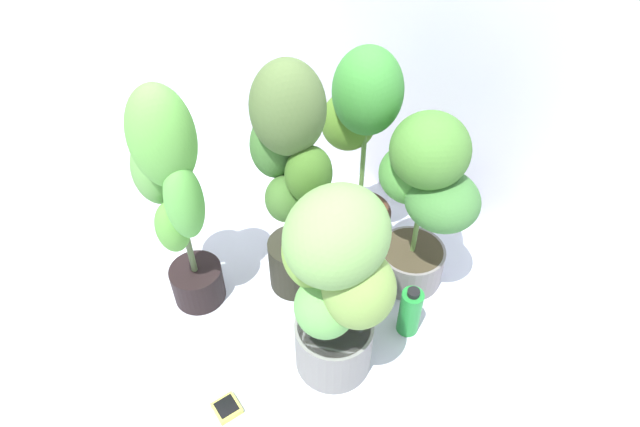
# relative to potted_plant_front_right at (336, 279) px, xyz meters

# --- Properties ---
(ground_plane) EXTENTS (8.00, 8.00, 0.00)m
(ground_plane) POSITION_rel_potted_plant_front_right_xyz_m (-0.30, 0.07, -0.46)
(ground_plane) COLOR silver
(ground_plane) RESTS_ON ground
(potted_plant_front_right) EXTENTS (0.46, 0.38, 0.77)m
(potted_plant_front_right) POSITION_rel_potted_plant_front_right_xyz_m (0.00, 0.00, 0.00)
(potted_plant_front_right) COLOR gray
(potted_plant_front_right) RESTS_ON ground
(potted_plant_front_left) EXTENTS (0.35, 0.28, 0.93)m
(potted_plant_front_left) POSITION_rel_potted_plant_front_right_xyz_m (-0.59, -0.05, 0.08)
(potted_plant_front_left) COLOR black
(potted_plant_front_left) RESTS_ON ground
(potted_plant_center) EXTENTS (0.34, 0.31, 0.97)m
(potted_plant_center) POSITION_rel_potted_plant_front_right_xyz_m (-0.32, 0.22, 0.11)
(potted_plant_center) COLOR #27271C
(potted_plant_center) RESTS_ON ground
(potted_plant_back_center) EXTENTS (0.39, 0.35, 0.89)m
(potted_plant_back_center) POSITION_rel_potted_plant_front_right_xyz_m (-0.25, 0.55, 0.04)
(potted_plant_back_center) COLOR #2F1F18
(potted_plant_back_center) RESTS_ON ground
(potted_plant_back_right) EXTENTS (0.43, 0.35, 0.76)m
(potted_plant_back_right) POSITION_rel_potted_plant_front_right_xyz_m (0.04, 0.49, -0.01)
(potted_plant_back_right) COLOR slate
(potted_plant_back_right) RESTS_ON ground
(hygrometer_box) EXTENTS (0.10, 0.10, 0.03)m
(hygrometer_box) POSITION_rel_potted_plant_front_right_xyz_m (-0.19, -0.34, -0.45)
(hygrometer_box) COLOR #D2D252
(hygrometer_box) RESTS_ON ground
(nutrient_bottle) EXTENTS (0.08, 0.08, 0.22)m
(nutrient_bottle) POSITION_rel_potted_plant_front_right_xyz_m (0.15, 0.27, -0.35)
(nutrient_bottle) COLOR #228E37
(nutrient_bottle) RESTS_ON ground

